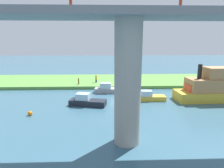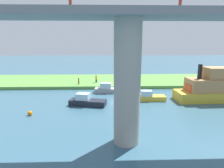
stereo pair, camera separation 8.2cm
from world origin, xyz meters
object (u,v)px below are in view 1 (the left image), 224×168
at_px(person_on_bank, 96,79).
at_px(houseboat_blue, 149,97).
at_px(motorboat_white, 215,87).
at_px(pontoon_yellow, 109,89).
at_px(mooring_post, 79,81).
at_px(bridge_pylon, 128,84).
at_px(marker_buoy, 30,113).
at_px(riverboat_paddlewheel, 87,101).

xyz_separation_m(person_on_bank, houseboat_blue, (-7.64, 9.62, -0.72)).
relative_size(motorboat_white, pontoon_yellow, 2.07).
bearing_deg(houseboat_blue, person_on_bank, -51.54).
distance_m(mooring_post, motorboat_white, 21.10).
relative_size(bridge_pylon, person_on_bank, 6.78).
relative_size(houseboat_blue, marker_buoy, 8.18).
height_order(person_on_bank, pontoon_yellow, person_on_bank).
bearing_deg(bridge_pylon, riverboat_paddlewheel, -66.38).
distance_m(person_on_bank, pontoon_yellow, 5.84).
relative_size(bridge_pylon, marker_buoy, 18.86).
xyz_separation_m(mooring_post, pontoon_yellow, (-5.17, 3.86, -0.49)).
bearing_deg(marker_buoy, pontoon_yellow, -132.92).
bearing_deg(motorboat_white, bridge_pylon, 39.61).
xyz_separation_m(person_on_bank, marker_buoy, (6.47, 14.69, -0.95)).
relative_size(bridge_pylon, mooring_post, 8.76).
bearing_deg(houseboat_blue, bridge_pylon, 68.79).
bearing_deg(motorboat_white, pontoon_yellow, -17.49).
relative_size(person_on_bank, houseboat_blue, 0.34).
height_order(pontoon_yellow, riverboat_paddlewheel, pontoon_yellow).
height_order(mooring_post, motorboat_white, motorboat_white).
bearing_deg(marker_buoy, riverboat_paddlewheel, -150.53).
height_order(person_on_bank, mooring_post, person_on_bank).
bearing_deg(marker_buoy, person_on_bank, -113.78).
bearing_deg(mooring_post, riverboat_paddlewheel, 103.17).
distance_m(pontoon_yellow, marker_buoy, 12.72).
relative_size(pontoon_yellow, riverboat_paddlewheel, 0.99).
bearing_deg(mooring_post, bridge_pylon, 108.37).
height_order(person_on_bank, riverboat_paddlewheel, person_on_bank).
bearing_deg(pontoon_yellow, person_on_bank, -67.88).
bearing_deg(pontoon_yellow, mooring_post, -36.75).
height_order(bridge_pylon, mooring_post, bridge_pylon).
bearing_deg(bridge_pylon, houseboat_blue, -111.21).
xyz_separation_m(person_on_bank, mooring_post, (2.98, 1.52, -0.16)).
relative_size(motorboat_white, riverboat_paddlewheel, 2.05).
bearing_deg(motorboat_white, person_on_bank, -31.02).
bearing_deg(houseboat_blue, marker_buoy, 19.78).
distance_m(bridge_pylon, person_on_bank, 21.19).
xyz_separation_m(bridge_pylon, pontoon_yellow, (1.18, -15.25, -4.17)).
distance_m(bridge_pylon, pontoon_yellow, 15.85).
bearing_deg(houseboat_blue, mooring_post, -37.33).
height_order(mooring_post, marker_buoy, mooring_post).
bearing_deg(houseboat_blue, riverboat_paddlewheel, 12.20).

